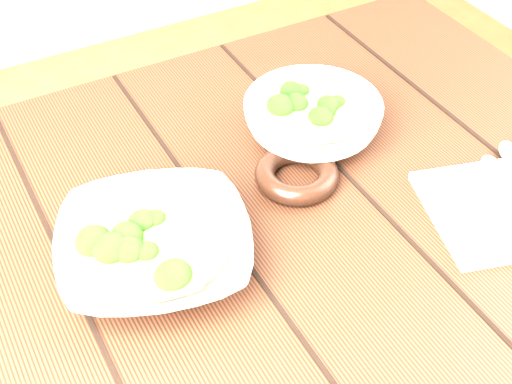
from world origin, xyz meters
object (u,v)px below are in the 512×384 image
object	(u,v)px
trivet	(297,174)
soup_bowl_front	(155,248)
napkin	(510,207)
soup_bowl_back	(312,119)
table	(236,280)

from	to	relation	value
trivet	soup_bowl_front	bearing A→B (deg)	-167.94
napkin	soup_bowl_back	bearing A→B (deg)	136.19
table	trivet	bearing A→B (deg)	13.20
table	soup_bowl_back	size ratio (longest dim) A/B	5.04
table	soup_bowl_back	distance (m)	0.26
soup_bowl_front	soup_bowl_back	size ratio (longest dim) A/B	1.24
soup_bowl_front	soup_bowl_back	bearing A→B (deg)	22.39
soup_bowl_front	soup_bowl_back	world-z (taller)	soup_bowl_back
trivet	table	bearing A→B (deg)	-166.80
table	napkin	world-z (taller)	napkin
table	napkin	size ratio (longest dim) A/B	5.55
table	soup_bowl_front	world-z (taller)	soup_bowl_front
soup_bowl_back	trivet	size ratio (longest dim) A/B	2.04
trivet	napkin	bearing A→B (deg)	-39.99
trivet	napkin	world-z (taller)	trivet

